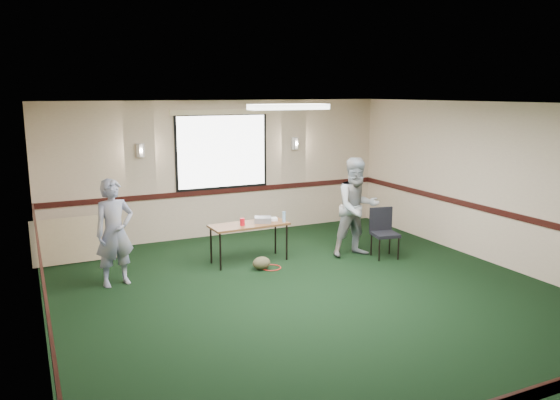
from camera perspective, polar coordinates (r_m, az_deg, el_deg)
name	(u,v)px	position (r m, az deg, el deg)	size (l,w,h in m)	color
ground	(320,301)	(7.73, 4.20, -10.48)	(8.00, 8.00, 0.00)	black
room_shell	(259,169)	(9.17, -2.21, 3.23)	(8.00, 8.02, 8.00)	#CBAC92
folding_table	(249,227)	(9.25, -3.25, -2.79)	(1.35, 0.58, 0.66)	#503216
projector	(263,220)	(9.32, -1.80, -2.07)	(0.28, 0.23, 0.09)	gray
game_console	(272,219)	(9.46, -0.86, -2.01)	(0.18, 0.15, 0.05)	white
red_cup	(242,222)	(9.12, -3.96, -2.30)	(0.08, 0.08, 0.12)	red
water_bottle	(284,217)	(9.33, 0.42, -1.77)	(0.06, 0.06, 0.18)	#85B3D9
duffel_bag	(261,263)	(8.97, -1.95, -6.61)	(0.30, 0.23, 0.21)	#403724
cable_coil	(271,268)	(9.06, -0.94, -7.08)	(0.33, 0.33, 0.02)	red
folded_table	(79,239)	(9.93, -20.29, -3.89)	(1.50, 0.06, 0.77)	tan
conference_chair	(383,228)	(9.74, 10.73, -2.94)	(0.50, 0.51, 0.86)	black
person_left	(115,233)	(8.46, -16.90, -3.28)	(0.59, 0.39, 1.61)	#47599C
person_right	(357,207)	(9.62, 8.05, -0.78)	(0.85, 0.66, 1.74)	#7AA0BE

